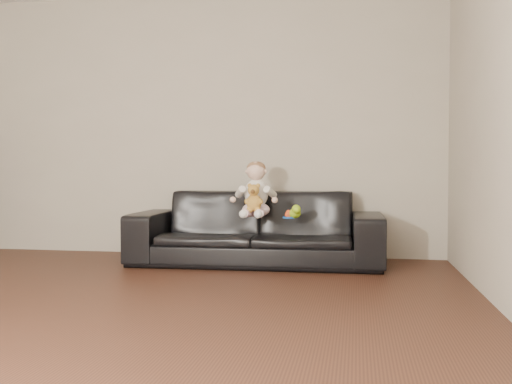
% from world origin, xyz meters
% --- Properties ---
extents(floor, '(5.50, 5.50, 0.00)m').
position_xyz_m(floor, '(0.00, 0.00, 0.00)').
color(floor, '#3E2116').
rests_on(floor, ground).
extents(wall_back, '(5.00, 0.00, 5.00)m').
position_xyz_m(wall_back, '(0.00, 2.75, 1.30)').
color(wall_back, '#B2A996').
rests_on(wall_back, ground).
extents(sofa, '(2.24, 0.92, 0.65)m').
position_xyz_m(sofa, '(0.78, 2.25, 0.32)').
color(sofa, black).
rests_on(sofa, floor).
extents(baby, '(0.34, 0.42, 0.49)m').
position_xyz_m(baby, '(0.80, 2.13, 0.64)').
color(baby, white).
rests_on(baby, sofa).
extents(teddy_bear, '(0.13, 0.14, 0.24)m').
position_xyz_m(teddy_bear, '(0.81, 1.98, 0.60)').
color(teddy_bear, '#B88634').
rests_on(teddy_bear, sofa).
extents(toy_green, '(0.13, 0.15, 0.09)m').
position_xyz_m(toy_green, '(1.15, 2.07, 0.47)').
color(toy_green, '#91C517').
rests_on(toy_green, sofa).
extents(toy_rattle, '(0.07, 0.07, 0.06)m').
position_xyz_m(toy_rattle, '(1.09, 2.06, 0.46)').
color(toy_rattle, '#D44418').
rests_on(toy_rattle, sofa).
extents(toy_blue_disc, '(0.11, 0.11, 0.01)m').
position_xyz_m(toy_blue_disc, '(1.09, 2.07, 0.43)').
color(toy_blue_disc, blue).
rests_on(toy_blue_disc, sofa).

